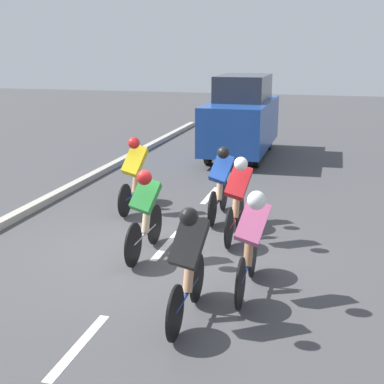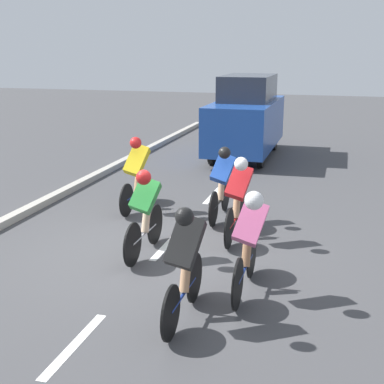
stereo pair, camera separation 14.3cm
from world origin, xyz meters
name	(u,v)px [view 2 (the right image)]	position (x,y,z in m)	size (l,w,h in m)	color
ground_plane	(160,252)	(0.00, 0.00, 0.00)	(60.00, 60.00, 0.00)	#424244
lane_stripe_near	(75,345)	(0.00, 2.88, 0.00)	(0.12, 1.40, 0.01)	white
lane_stripe_mid	(167,245)	(0.00, -0.32, 0.00)	(0.12, 1.40, 0.01)	white
lane_stripe_far	(213,195)	(0.00, -3.52, 0.00)	(0.12, 1.40, 0.01)	white
curb	(0,224)	(3.20, -0.32, 0.07)	(0.20, 27.32, 0.14)	#A8A399
cyclist_pink	(249,238)	(-1.61, 1.12, 0.80)	(0.46, 1.68, 1.49)	black
cyclist_yellow	(136,171)	(1.19, -2.01, 0.82)	(0.46, 1.66, 1.54)	black
cyclist_blue	(222,180)	(-0.56, -1.91, 0.77)	(0.46, 1.68, 1.45)	black
cyclist_green	(145,209)	(0.17, 0.22, 0.77)	(0.45, 1.66, 1.45)	black
cyclist_red	(238,195)	(-1.07, -0.90, 0.79)	(0.45, 1.68, 1.49)	black
cyclist_black	(185,260)	(-1.03, 2.05, 0.80)	(0.43, 1.62, 1.51)	black
support_car	(246,117)	(0.10, -8.02, 1.18)	(1.70, 4.35, 2.39)	black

